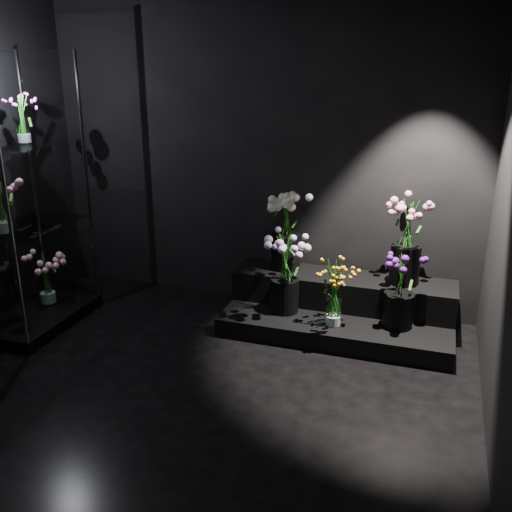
% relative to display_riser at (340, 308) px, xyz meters
% --- Properties ---
extents(floor, '(4.00, 4.00, 0.00)m').
position_rel_display_riser_xyz_m(floor, '(-0.86, -1.62, -0.18)').
color(floor, black).
rests_on(floor, ground).
extents(wall_back, '(4.00, 0.00, 4.00)m').
position_rel_display_riser_xyz_m(wall_back, '(-0.86, 0.38, 1.22)').
color(wall_back, black).
rests_on(wall_back, floor).
extents(display_riser, '(1.91, 0.85, 0.42)m').
position_rel_display_riser_xyz_m(display_riser, '(0.00, 0.00, 0.00)').
color(display_riser, black).
rests_on(display_riser, floor).
extents(display_case, '(0.62, 1.04, 2.28)m').
position_rel_display_riser_xyz_m(display_case, '(-2.53, -0.76, 0.96)').
color(display_case, black).
rests_on(display_case, floor).
extents(bouquet_orange_bells, '(0.32, 0.32, 0.55)m').
position_rel_display_riser_xyz_m(bouquet_orange_bells, '(0.00, -0.31, 0.27)').
color(bouquet_orange_bells, white).
rests_on(bouquet_orange_bells, display_riser).
extents(bouquet_lilac, '(0.48, 0.48, 0.67)m').
position_rel_display_riser_xyz_m(bouquet_lilac, '(-0.45, -0.18, 0.38)').
color(bouquet_lilac, black).
rests_on(bouquet_lilac, display_riser).
extents(bouquet_purple, '(0.34, 0.34, 0.60)m').
position_rel_display_riser_xyz_m(bouquet_purple, '(0.50, -0.17, 0.31)').
color(bouquet_purple, black).
rests_on(bouquet_purple, display_riser).
extents(bouquet_cream_roses, '(0.39, 0.39, 0.69)m').
position_rel_display_riser_xyz_m(bouquet_cream_roses, '(-0.53, 0.16, 0.64)').
color(bouquet_cream_roses, black).
rests_on(bouquet_cream_roses, display_riser).
extents(bouquet_pink_roses, '(0.36, 0.36, 0.71)m').
position_rel_display_riser_xyz_m(bouquet_pink_roses, '(0.50, 0.12, 0.65)').
color(bouquet_pink_roses, black).
rests_on(bouquet_pink_roses, display_riser).
extents(bouquet_case_pink, '(0.34, 0.34, 0.44)m').
position_rel_display_riser_xyz_m(bouquet_case_pink, '(-2.58, -0.94, 0.95)').
color(bouquet_case_pink, white).
rests_on(bouquet_case_pink, display_case).
extents(bouquet_case_magenta, '(0.20, 0.20, 0.38)m').
position_rel_display_riser_xyz_m(bouquet_case_magenta, '(-2.55, -0.61, 1.58)').
color(bouquet_case_magenta, white).
rests_on(bouquet_case_magenta, display_case).
extents(bouquet_case_base_pink, '(0.35, 0.35, 0.47)m').
position_rel_display_riser_xyz_m(bouquet_case_base_pink, '(-2.57, -0.55, 0.18)').
color(bouquet_case_base_pink, white).
rests_on(bouquet_case_base_pink, display_case).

